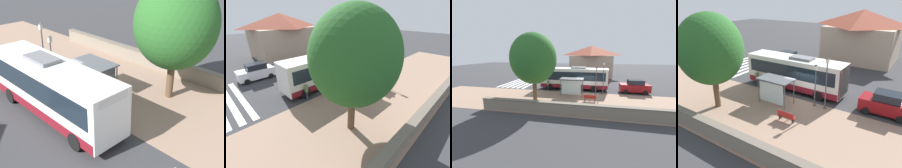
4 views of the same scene
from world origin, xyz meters
TOP-DOWN VIEW (x-y plane):
  - ground_plane at (0.00, 0.00)m, footprint 120.00×120.00m
  - sidewalk_plaza at (-4.50, 0.00)m, footprint 9.00×44.00m
  - crosswalk_stripes at (5.00, 12.73)m, footprint 9.00×5.25m
  - stone_wall at (-8.55, 0.00)m, footprint 0.60×20.00m
  - background_building at (17.05, -0.27)m, footprint 8.30×10.53m
  - bus at (1.86, 1.96)m, footprint 2.67×10.60m
  - bus_shelter at (-2.01, 1.70)m, footprint 1.78×3.16m
  - pedestrian at (0.28, 5.82)m, footprint 0.34×0.24m
  - bench at (-4.01, -0.85)m, footprint 0.40×1.51m
  - street_lamp_near at (-0.48, -1.52)m, footprint 0.28×0.28m
  - street_lamp_far at (-0.44, -2.50)m, footprint 0.28×0.28m
  - shade_tree at (-5.19, 5.72)m, footprint 5.37×5.37m
  - parked_car_behind_bus at (1.41, -7.11)m, footprint 1.93×4.08m
  - parked_car_far_lane at (8.75, 7.51)m, footprint 1.86×4.19m

SIDE VIEW (x-z plane):
  - ground_plane at x=0.00m, z-range 0.00..0.00m
  - crosswalk_stripes at x=5.00m, z-range 0.00..0.01m
  - sidewalk_plaza at x=-4.50m, z-range 0.00..0.02m
  - bench at x=-4.01m, z-range 0.03..0.91m
  - stone_wall at x=-8.55m, z-range 0.01..1.24m
  - parked_car_behind_bus at x=1.41m, z-range -0.03..1.93m
  - parked_car_far_lane at x=8.75m, z-range -0.03..1.98m
  - pedestrian at x=0.28m, z-range 0.17..1.96m
  - bus at x=1.86m, z-range 0.06..3.70m
  - bus_shelter at x=-2.01m, z-range 0.82..3.23m
  - street_lamp_near at x=-0.48m, z-range 0.38..4.28m
  - street_lamp_far at x=-0.44m, z-range 0.42..5.07m
  - background_building at x=17.05m, z-range 0.11..7.59m
  - shade_tree at x=-5.19m, z-range 1.09..9.23m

